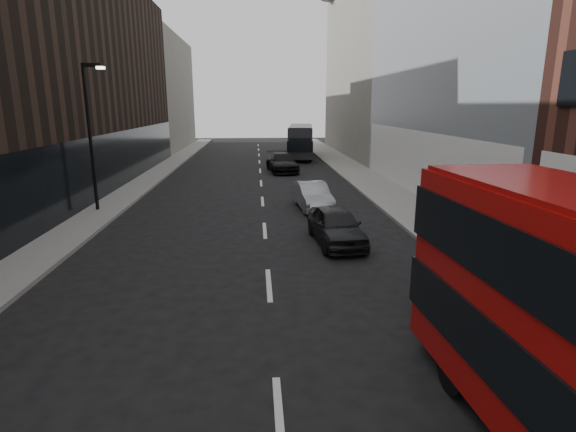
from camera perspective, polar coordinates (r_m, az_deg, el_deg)
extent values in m
cube|color=slate|center=(31.02, 10.61, 4.10)|extent=(3.00, 80.00, 0.15)
cube|color=slate|center=(30.98, -18.41, 3.61)|extent=(2.00, 80.00, 0.15)
cube|color=#979DA1|center=(28.57, 22.21, 22.56)|extent=(5.00, 22.00, 20.00)
cube|color=silver|center=(27.47, 16.23, 6.39)|extent=(0.35, 21.00, 3.80)
cube|color=slate|center=(50.12, 10.07, 18.02)|extent=(5.00, 24.00, 18.00)
cube|color=black|center=(36.37, -22.87, 15.65)|extent=(5.00, 24.00, 14.00)
cube|color=slate|center=(57.67, -15.78, 14.67)|extent=(5.00, 20.00, 13.00)
cylinder|color=black|center=(23.99, -23.81, 8.96)|extent=(0.16, 0.16, 7.00)
cube|color=black|center=(23.87, -23.69, 17.15)|extent=(0.90, 0.15, 0.18)
cube|color=#FFF2CC|center=(23.74, -22.71, 16.98)|extent=(0.35, 0.22, 0.12)
cube|color=black|center=(10.68, 21.33, -6.33)|extent=(1.93, 0.16, 1.27)
cylinder|color=black|center=(9.34, 20.39, -17.90)|extent=(0.31, 0.92, 0.91)
cylinder|color=black|center=(10.32, 30.55, -15.84)|extent=(0.31, 0.92, 0.91)
cube|color=black|center=(46.01, 1.63, 9.57)|extent=(3.36, 10.09, 2.79)
cube|color=black|center=(46.02, 1.63, 9.35)|extent=(3.48, 10.15, 0.99)
cube|color=black|center=(41.05, 1.53, 8.99)|extent=(1.91, 0.30, 1.26)
cube|color=black|center=(50.98, 1.72, 9.95)|extent=(1.91, 0.30, 1.26)
cube|color=black|center=(45.92, 1.64, 11.35)|extent=(3.23, 9.69, 0.12)
cylinder|color=black|center=(49.30, 0.53, 8.35)|extent=(0.37, 0.92, 0.90)
cylinder|color=black|center=(49.27, 2.82, 8.33)|extent=(0.37, 0.92, 0.90)
cylinder|color=black|center=(43.00, 0.25, 7.53)|extent=(0.37, 0.92, 0.90)
cylinder|color=black|center=(42.97, 2.87, 7.51)|extent=(0.37, 0.92, 0.90)
imported|color=black|center=(17.44, 6.13, -1.20)|extent=(2.02, 4.32, 1.43)
imported|color=gray|center=(23.20, 3.12, 2.58)|extent=(1.85, 4.28, 1.37)
imported|color=black|center=(36.32, -0.77, 6.82)|extent=(2.65, 5.36, 1.50)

